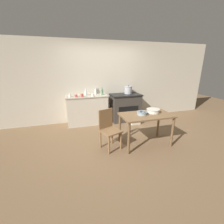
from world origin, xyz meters
TOP-DOWN VIEW (x-y plane):
  - ground_plane at (0.00, 0.00)m, footprint 14.00×14.00m
  - wall_back at (0.00, 1.58)m, footprint 8.00×0.07m
  - counter_cabinet at (-0.56, 1.29)m, footprint 1.27×0.54m
  - stove at (0.71, 1.26)m, footprint 0.98×0.62m
  - work_table at (0.56, -0.41)m, footprint 1.17×0.66m
  - chair at (-0.30, -0.30)m, footprint 0.51×0.51m
  - flour_sack at (0.88, 0.82)m, footprint 0.30×0.21m
  - stock_pot at (0.83, 1.33)m, footprint 0.26×0.26m
  - mixing_bowl_large at (0.46, -0.40)m, footprint 0.24×0.24m
  - mixing_bowl_small at (0.78, -0.33)m, footprint 0.31×0.31m
  - bottle_far_left at (-0.07, 1.32)m, footprint 0.08×0.08m
  - bottle_left at (-0.57, 1.38)m, footprint 0.07×0.07m
  - bottle_mid_left at (-0.24, 1.49)m, footprint 0.06×0.06m
  - cup_center_left at (-1.06, 1.24)m, footprint 0.07×0.07m
  - cup_center at (-0.72, 1.13)m, footprint 0.09×0.09m
  - cup_center_right at (-0.40, 1.10)m, footprint 0.08×0.08m
  - cup_mid_right at (-0.88, 1.15)m, footprint 0.08×0.08m

SIDE VIEW (x-z plane):
  - ground_plane at x=0.00m, z-range 0.00..0.00m
  - flour_sack at x=0.88m, z-range 0.00..0.31m
  - stove at x=0.71m, z-range 0.00..0.90m
  - counter_cabinet at x=-0.56m, z-range 0.00..0.92m
  - chair at x=-0.30m, z-range 0.03..0.92m
  - work_table at x=0.56m, z-range 0.26..1.01m
  - mixing_bowl_large at x=0.46m, z-range 0.75..0.82m
  - mixing_bowl_small at x=0.78m, z-range 0.75..0.84m
  - cup_mid_right at x=-0.88m, z-range 0.92..0.99m
  - cup_center_right at x=-0.40m, z-range 0.92..1.00m
  - cup_center_left at x=-1.06m, z-range 0.92..1.01m
  - cup_center at x=-0.72m, z-range 0.92..1.01m
  - bottle_left at x=-0.57m, z-range 0.89..1.11m
  - bottle_far_left at x=-0.07m, z-range 0.89..1.11m
  - bottle_mid_left at x=-0.24m, z-range 0.89..1.14m
  - stock_pot at x=0.83m, z-range 0.89..1.16m
  - wall_back at x=0.00m, z-range 0.00..2.55m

